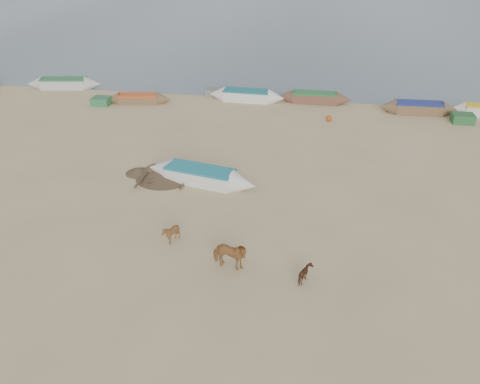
{
  "coord_description": "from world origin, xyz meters",
  "views": [
    {
      "loc": [
        3.32,
        -15.47,
        11.85
      ],
      "look_at": [
        0.0,
        4.0,
        1.0
      ],
      "focal_mm": 35.0,
      "sensor_mm": 36.0,
      "label": 1
    }
  ],
  "objects_px": {
    "cow_adult": "(229,255)",
    "calf_front": "(171,234)",
    "calf_right": "(306,275)",
    "near_canoe": "(200,175)"
  },
  "relations": [
    {
      "from": "calf_front",
      "to": "cow_adult",
      "type": "bearing_deg",
      "value": 40.15
    },
    {
      "from": "calf_front",
      "to": "calf_right",
      "type": "height_order",
      "value": "calf_front"
    },
    {
      "from": "calf_right",
      "to": "calf_front",
      "type": "bearing_deg",
      "value": 69.05
    },
    {
      "from": "calf_right",
      "to": "near_canoe",
      "type": "relative_size",
      "value": 0.11
    },
    {
      "from": "near_canoe",
      "to": "calf_right",
      "type": "bearing_deg",
      "value": -38.97
    },
    {
      "from": "calf_front",
      "to": "near_canoe",
      "type": "xyz_separation_m",
      "value": [
        -0.11,
        5.75,
        -0.04
      ]
    },
    {
      "from": "calf_front",
      "to": "calf_right",
      "type": "relative_size",
      "value": 1.32
    },
    {
      "from": "cow_adult",
      "to": "calf_front",
      "type": "height_order",
      "value": "cow_adult"
    },
    {
      "from": "cow_adult",
      "to": "calf_front",
      "type": "xyz_separation_m",
      "value": [
        -2.86,
        1.36,
        -0.18
      ]
    },
    {
      "from": "cow_adult",
      "to": "calf_front",
      "type": "bearing_deg",
      "value": 75.07
    }
  ]
}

